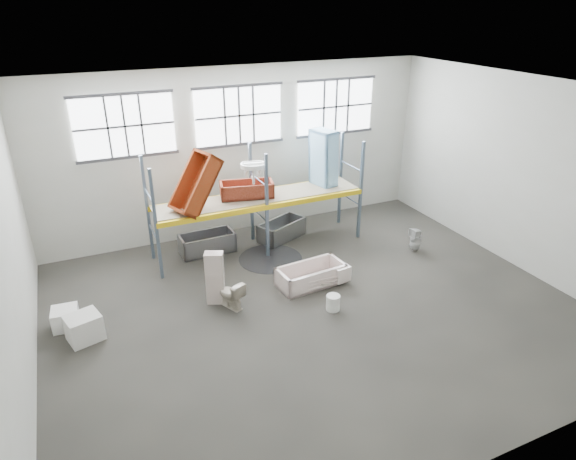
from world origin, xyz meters
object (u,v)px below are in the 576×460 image
toilet_white (416,240)px  toilet_beige (231,294)px  bathtub_beige (311,275)px  steel_tub_right (282,230)px  steel_tub_left (207,243)px  blue_tub_upright (323,159)px  bucket (333,303)px  cistern_tall (215,278)px  carton_near (84,328)px  rust_tub_flat (247,189)px

toilet_white → toilet_beige: bearing=-88.3°
bathtub_beige → steel_tub_right: bearing=76.6°
steel_tub_left → blue_tub_upright: blue_tub_upright is taller
blue_tub_upright → toilet_white: bearing=-50.0°
bathtub_beige → toilet_white: (3.59, 0.41, 0.10)m
bathtub_beige → blue_tub_upright: bearing=52.2°
toilet_beige → bucket: toilet_beige is taller
steel_tub_right → bucket: 4.09m
toilet_white → blue_tub_upright: blue_tub_upright is taller
bathtub_beige → toilet_white: 3.62m
steel_tub_left → cistern_tall: bearing=-101.6°
cistern_tall → blue_tub_upright: (4.16, 2.45, 1.73)m
toilet_beige → steel_tub_right: 3.95m
toilet_beige → carton_near: bearing=-26.2°
toilet_beige → cistern_tall: cistern_tall is taller
toilet_white → steel_tub_right: 3.97m
toilet_white → carton_near: size_ratio=1.04×
steel_tub_left → rust_tub_flat: rust_tub_flat is taller
bathtub_beige → toilet_white: size_ratio=2.43×
bucket → carton_near: carton_near is taller
rust_tub_flat → carton_near: 5.63m
bathtub_beige → cistern_tall: cistern_tall is taller
bathtub_beige → blue_tub_upright: (1.71, 2.66, 2.14)m
cistern_tall → bucket: (2.40, -1.46, -0.47)m
toilet_white → bucket: size_ratio=1.86×
cistern_tall → toilet_white: 6.06m
bathtub_beige → steel_tub_left: bearing=118.9°
cistern_tall → blue_tub_upright: 5.13m
toilet_beige → bucket: bearing=128.9°
toilet_beige → steel_tub_left: size_ratio=0.45×
steel_tub_right → carton_near: bearing=-154.1°
steel_tub_left → carton_near: (-3.54, -2.88, 0.01)m
steel_tub_right → rust_tub_flat: (-1.14, -0.19, 1.55)m
rust_tub_flat → blue_tub_upright: (2.44, 0.04, 0.57)m
cistern_tall → steel_tub_right: cistern_tall is taller
bathtub_beige → bucket: 1.26m
bucket → toilet_beige: bearing=152.9°
carton_near → bathtub_beige: bearing=0.4°
toilet_beige → carton_near: (-3.25, 0.12, -0.06)m
toilet_white → steel_tub_left: size_ratio=0.46×
steel_tub_left → bucket: 4.50m
bucket → toilet_white: bearing=24.6°
bathtub_beige → rust_tub_flat: 3.13m
steel_tub_right → rust_tub_flat: bearing=-170.7°
steel_tub_left → bucket: size_ratio=4.07×
bathtub_beige → carton_near: bearing=175.4°
rust_tub_flat → cistern_tall: bearing=-125.6°
steel_tub_left → blue_tub_upright: (3.62, -0.18, 2.11)m
toilet_white → carton_near: toilet_white is taller
steel_tub_right → bucket: steel_tub_right is taller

